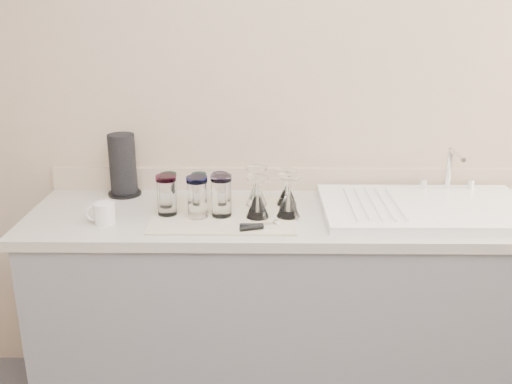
{
  "coord_description": "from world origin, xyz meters",
  "views": [
    {
      "loc": [
        -0.1,
        -0.93,
        1.7
      ],
      "look_at": [
        -0.13,
        1.15,
        1.0
      ],
      "focal_mm": 40.0,
      "sensor_mm": 36.0,
      "label": 1
    }
  ],
  "objects_px": {
    "goblet_back_left": "(256,192)",
    "goblet_back_right": "(287,193)",
    "sink_unit": "(427,208)",
    "paper_towel_roll": "(123,166)",
    "goblet_front_right": "(288,203)",
    "white_mug": "(104,213)",
    "goblet_front_left": "(258,204)",
    "tumbler_teal": "(169,189)",
    "can_opener": "(259,226)",
    "tumbler_purple": "(220,187)",
    "tumbler_lavender": "(221,195)",
    "tumbler_magenta": "(167,195)",
    "tumbler_cyan": "(199,188)",
    "tumbler_blue": "(197,197)"
  },
  "relations": [
    {
      "from": "tumbler_purple",
      "to": "goblet_back_left",
      "type": "bearing_deg",
      "value": -10.27
    },
    {
      "from": "sink_unit",
      "to": "tumbler_magenta",
      "type": "relative_size",
      "value": 5.21
    },
    {
      "from": "white_mug",
      "to": "paper_towel_roll",
      "type": "bearing_deg",
      "value": 90.11
    },
    {
      "from": "goblet_front_right",
      "to": "goblet_front_left",
      "type": "bearing_deg",
      "value": -174.97
    },
    {
      "from": "white_mug",
      "to": "tumbler_purple",
      "type": "bearing_deg",
      "value": 27.77
    },
    {
      "from": "sink_unit",
      "to": "can_opener",
      "type": "relative_size",
      "value": 5.7
    },
    {
      "from": "tumbler_magenta",
      "to": "goblet_back_left",
      "type": "xyz_separation_m",
      "value": [
        0.35,
        0.12,
        -0.03
      ]
    },
    {
      "from": "tumbler_magenta",
      "to": "sink_unit",
      "type": "bearing_deg",
      "value": 2.99
    },
    {
      "from": "tumbler_magenta",
      "to": "goblet_front_right",
      "type": "relative_size",
      "value": 0.96
    },
    {
      "from": "tumbler_purple",
      "to": "goblet_front_left",
      "type": "xyz_separation_m",
      "value": [
        0.16,
        -0.17,
        -0.01
      ]
    },
    {
      "from": "goblet_back_left",
      "to": "goblet_front_right",
      "type": "distance_m",
      "value": 0.18
    },
    {
      "from": "sink_unit",
      "to": "tumbler_teal",
      "type": "relative_size",
      "value": 6.21
    },
    {
      "from": "sink_unit",
      "to": "can_opener",
      "type": "height_order",
      "value": "sink_unit"
    },
    {
      "from": "goblet_back_right",
      "to": "tumbler_lavender",
      "type": "bearing_deg",
      "value": -153.12
    },
    {
      "from": "tumbler_teal",
      "to": "tumbler_magenta",
      "type": "relative_size",
      "value": 0.84
    },
    {
      "from": "tumbler_blue",
      "to": "goblet_front_right",
      "type": "relative_size",
      "value": 0.99
    },
    {
      "from": "white_mug",
      "to": "sink_unit",
      "type": "bearing_deg",
      "value": 6.13
    },
    {
      "from": "tumbler_purple",
      "to": "white_mug",
      "type": "distance_m",
      "value": 0.48
    },
    {
      "from": "goblet_front_left",
      "to": "white_mug",
      "type": "distance_m",
      "value": 0.58
    },
    {
      "from": "goblet_back_left",
      "to": "goblet_back_right",
      "type": "height_order",
      "value": "goblet_back_left"
    },
    {
      "from": "tumbler_cyan",
      "to": "goblet_front_right",
      "type": "xyz_separation_m",
      "value": [
        0.36,
        -0.16,
        -0.01
      ]
    },
    {
      "from": "sink_unit",
      "to": "paper_towel_roll",
      "type": "xyz_separation_m",
      "value": [
        -1.25,
        0.2,
        0.11
      ]
    },
    {
      "from": "tumbler_cyan",
      "to": "goblet_back_left",
      "type": "xyz_separation_m",
      "value": [
        0.24,
        -0.03,
        -0.01
      ]
    },
    {
      "from": "tumbler_lavender",
      "to": "white_mug",
      "type": "relative_size",
      "value": 1.43
    },
    {
      "from": "goblet_front_left",
      "to": "can_opener",
      "type": "bearing_deg",
      "value": -86.95
    },
    {
      "from": "tumbler_blue",
      "to": "can_opener",
      "type": "xyz_separation_m",
      "value": [
        0.24,
        -0.12,
        -0.07
      ]
    },
    {
      "from": "tumbler_blue",
      "to": "goblet_front_right",
      "type": "distance_m",
      "value": 0.35
    },
    {
      "from": "can_opener",
      "to": "paper_towel_roll",
      "type": "xyz_separation_m",
      "value": [
        -0.59,
        0.4,
        0.11
      ]
    },
    {
      "from": "tumbler_lavender",
      "to": "goblet_front_left",
      "type": "bearing_deg",
      "value": -6.02
    },
    {
      "from": "tumbler_teal",
      "to": "goblet_front_left",
      "type": "xyz_separation_m",
      "value": [
        0.36,
        -0.14,
        -0.01
      ]
    },
    {
      "from": "sink_unit",
      "to": "tumbler_cyan",
      "type": "height_order",
      "value": "sink_unit"
    },
    {
      "from": "tumbler_purple",
      "to": "tumbler_magenta",
      "type": "height_order",
      "value": "tumbler_magenta"
    },
    {
      "from": "goblet_front_left",
      "to": "goblet_front_right",
      "type": "bearing_deg",
      "value": 5.03
    },
    {
      "from": "tumbler_cyan",
      "to": "goblet_front_right",
      "type": "distance_m",
      "value": 0.39
    },
    {
      "from": "goblet_back_right",
      "to": "goblet_front_right",
      "type": "height_order",
      "value": "goblet_front_right"
    },
    {
      "from": "tumbler_teal",
      "to": "white_mug",
      "type": "relative_size",
      "value": 1.16
    },
    {
      "from": "tumbler_blue",
      "to": "goblet_front_left",
      "type": "bearing_deg",
      "value": 0.51
    },
    {
      "from": "sink_unit",
      "to": "goblet_front_right",
      "type": "height_order",
      "value": "sink_unit"
    },
    {
      "from": "sink_unit",
      "to": "tumbler_cyan",
      "type": "relative_size",
      "value": 6.65
    },
    {
      "from": "tumbler_cyan",
      "to": "paper_towel_roll",
      "type": "bearing_deg",
      "value": 161.1
    },
    {
      "from": "goblet_back_right",
      "to": "goblet_back_left",
      "type": "bearing_deg",
      "value": -178.85
    },
    {
      "from": "goblet_back_left",
      "to": "goblet_front_right",
      "type": "relative_size",
      "value": 0.97
    },
    {
      "from": "tumbler_blue",
      "to": "goblet_back_left",
      "type": "bearing_deg",
      "value": 32.87
    },
    {
      "from": "tumbler_purple",
      "to": "tumbler_blue",
      "type": "distance_m",
      "value": 0.19
    },
    {
      "from": "goblet_front_left",
      "to": "white_mug",
      "type": "xyz_separation_m",
      "value": [
        -0.58,
        -0.05,
        -0.02
      ]
    },
    {
      "from": "sink_unit",
      "to": "white_mug",
      "type": "bearing_deg",
      "value": -173.87
    },
    {
      "from": "tumbler_cyan",
      "to": "can_opener",
      "type": "height_order",
      "value": "tumbler_cyan"
    },
    {
      "from": "paper_towel_roll",
      "to": "tumbler_blue",
      "type": "bearing_deg",
      "value": -39.49
    },
    {
      "from": "tumbler_magenta",
      "to": "goblet_front_left",
      "type": "height_order",
      "value": "goblet_front_left"
    },
    {
      "from": "tumbler_cyan",
      "to": "tumbler_blue",
      "type": "xyz_separation_m",
      "value": [
        0.01,
        -0.17,
        0.02
      ]
    }
  ]
}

